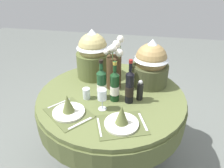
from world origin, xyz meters
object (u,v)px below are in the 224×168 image
place_setting_right (122,120)px  wine_bottle_rear (130,87)px  gift_tub_back_right (151,62)px  pepper_mill (140,91)px  place_setting_left (68,108)px  wine_bottle_left (115,86)px  flower_vase (115,67)px  wine_glass_left (102,95)px  dining_table (111,108)px  tumbler_mid (86,93)px  gift_tub_back_left (93,52)px  wine_bottle_centre (102,84)px

place_setting_right → wine_bottle_rear: bearing=86.6°
gift_tub_back_right → pepper_mill: bearing=-103.0°
place_setting_left → place_setting_right: same height
place_setting_left → wine_bottle_left: (0.30, 0.24, 0.08)m
place_setting_right → pepper_mill: (0.10, 0.34, 0.03)m
flower_vase → wine_glass_left: flower_vase is taller
dining_table → tumbler_mid: bearing=-151.2°
dining_table → place_setting_left: bearing=-129.2°
wine_bottle_rear → gift_tub_back_left: (-0.39, 0.38, 0.10)m
wine_bottle_rear → tumbler_mid: size_ratio=3.96×
wine_bottle_centre → wine_glass_left: 0.16m
wine_bottle_left → gift_tub_back_right: size_ratio=0.81×
dining_table → wine_glass_left: 0.35m
wine_glass_left → gift_tub_back_left: 0.57m
flower_vase → gift_tub_back_right: flower_vase is taller
dining_table → place_setting_left: place_setting_left is taller
place_setting_right → wine_bottle_left: (-0.10, 0.29, 0.08)m
pepper_mill → gift_tub_back_left: bearing=145.2°
wine_glass_left → gift_tub_back_left: size_ratio=0.37×
wine_bottle_centre → tumbler_mid: size_ratio=3.66×
wine_bottle_left → pepper_mill: size_ratio=1.92×
wine_bottle_centre → wine_bottle_rear: bearing=-4.2°
dining_table → pepper_mill: (0.24, -0.03, 0.23)m
tumbler_mid → wine_glass_left: bearing=-36.4°
wine_glass_left → tumbler_mid: size_ratio=1.87×
wine_bottle_rear → wine_glass_left: wine_bottle_rear is taller
wine_glass_left → pepper_mill: size_ratio=0.98×
place_setting_left → flower_vase: size_ratio=0.95×
place_setting_left → tumbler_mid: bearing=71.3°
dining_table → gift_tub_back_left: size_ratio=2.73×
wine_bottle_centre → gift_tub_back_left: gift_tub_back_left is taller
place_setting_left → wine_glass_left: size_ratio=2.46×
tumbler_mid → dining_table: bearing=28.8°
wine_bottle_centre → wine_bottle_rear: 0.23m
wine_bottle_left → place_setting_left: bearing=-141.7°
gift_tub_back_left → wine_bottle_left: bearing=-53.9°
wine_bottle_left → wine_bottle_rear: wine_bottle_rear is taller
pepper_mill → gift_tub_back_left: gift_tub_back_left is taller
place_setting_right → gift_tub_back_right: gift_tub_back_right is taller
wine_glass_left → place_setting_left: bearing=-157.0°
wine_bottle_centre → wine_glass_left: bearing=-75.8°
place_setting_right → gift_tub_back_left: bearing=119.3°
wine_bottle_centre → place_setting_right: bearing=-55.4°
place_setting_right → gift_tub_back_right: (0.16, 0.62, 0.17)m
dining_table → wine_glass_left: wine_glass_left is taller
tumbler_mid → gift_tub_back_left: gift_tub_back_left is taller
wine_glass_left → gift_tub_back_right: size_ratio=0.41×
flower_vase → wine_glass_left: 0.35m
flower_vase → tumbler_mid: size_ratio=4.84×
wine_bottle_rear → wine_glass_left: bearing=-144.7°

